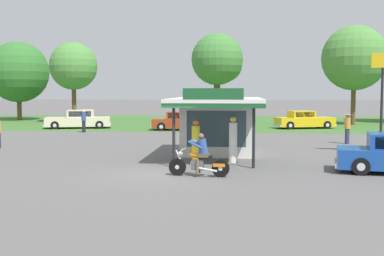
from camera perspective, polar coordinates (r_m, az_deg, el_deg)
ground_plane at (r=18.08m, az=-4.03°, el=-5.46°), size 300.00×300.00×0.00m
grass_verge_strip at (r=47.76m, az=1.83°, el=0.73°), size 120.00×24.00×0.01m
service_station_kiosk at (r=23.44m, az=3.08°, el=0.78°), size 4.13×7.07×3.22m
gas_pump_nearside at (r=20.15m, az=0.45°, el=-1.93°), size 0.44×0.44×1.91m
gas_pump_offside at (r=20.07m, az=4.93°, el=-1.76°), size 0.44×0.44×2.05m
motorcycle_with_rider at (r=17.36m, az=0.95°, el=-3.68°), size 2.24×0.70×1.58m
parked_car_back_row_far_left at (r=40.85m, az=-13.40°, el=0.94°), size 5.69×3.12×1.53m
parked_car_back_row_far_right at (r=40.60m, az=13.24°, el=0.89°), size 5.18×3.02×1.46m
parked_car_back_row_right at (r=37.81m, az=-1.13°, el=0.75°), size 5.07×1.94×1.47m
bystander_admiring_sedan at (r=29.42m, az=18.09°, el=0.03°), size 0.39×0.39×1.76m
bystander_strolling_foreground at (r=36.68m, az=-12.82°, el=0.91°), size 0.34×0.34×1.72m
tree_oak_left at (r=47.94m, az=-14.07°, el=7.11°), size 4.61×4.61×7.82m
tree_oak_right at (r=47.34m, az=3.24°, el=8.02°), size 5.08×5.08×8.75m
tree_oak_distant_spare at (r=46.30m, az=18.93°, el=7.78°), size 5.91×5.91×9.05m
tree_oak_far_right at (r=53.65m, az=-20.06°, el=6.30°), size 6.37×6.37×8.27m
roadside_pole_sign at (r=24.79m, az=21.80°, el=4.70°), size 1.10×0.12×4.92m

